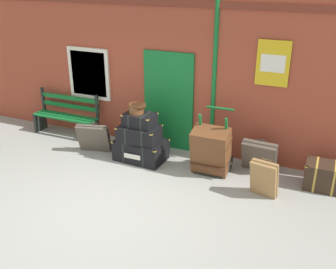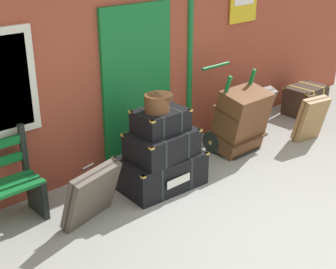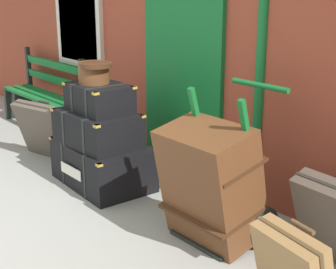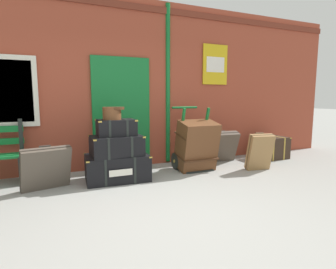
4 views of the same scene
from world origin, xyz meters
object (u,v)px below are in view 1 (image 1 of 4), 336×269
suitcase_slate (264,179)px  suitcase_brown (260,156)px  steamer_trunk_top (140,120)px  platform_bench (67,116)px  porters_trolley (213,156)px  suitcase_oxblood (94,138)px  steamer_trunk_base (141,150)px  corner_trunk (325,176)px  round_hatbox (137,108)px  steamer_trunk_middle (139,134)px  large_brown_trunk (211,151)px

suitcase_slate → suitcase_brown: bearing=105.8°
steamer_trunk_top → suitcase_slate: size_ratio=0.88×
platform_bench → suitcase_slate: platform_bench is taller
steamer_trunk_top → porters_trolley: bearing=7.0°
suitcase_oxblood → suitcase_brown: bearing=8.7°
steamer_trunk_base → corner_trunk: (3.52, 0.27, 0.03)m
round_hatbox → corner_trunk: bearing=4.5°
steamer_trunk_middle → round_hatbox: (-0.05, 0.02, 0.53)m
steamer_trunk_base → steamer_trunk_middle: steamer_trunk_middle is taller
steamer_trunk_top → round_hatbox: 0.25m
steamer_trunk_base → suitcase_oxblood: (-1.06, -0.09, 0.11)m
steamer_trunk_top → corner_trunk: size_ratio=0.90×
suitcase_oxblood → round_hatbox: bearing=4.3°
suitcase_slate → suitcase_oxblood: 3.65m
steamer_trunk_base → steamer_trunk_top: 0.66m
steamer_trunk_middle → round_hatbox: round_hatbox is taller
corner_trunk → suitcase_brown: bearing=172.3°
steamer_trunk_base → suitcase_oxblood: size_ratio=1.43×
platform_bench → suitcase_brown: bearing=-1.1°
round_hatbox → suitcase_slate: round_hatbox is taller
steamer_trunk_middle → steamer_trunk_top: size_ratio=1.31×
large_brown_trunk → corner_trunk: bearing=7.5°
suitcase_oxblood → corner_trunk: bearing=4.4°
steamer_trunk_base → large_brown_trunk: bearing=-0.0°
large_brown_trunk → platform_bench: bearing=172.0°
round_hatbox → suitcase_slate: (2.63, -0.42, -0.77)m
platform_bench → corner_trunk: (5.70, -0.25, -0.20)m
steamer_trunk_top → suitcase_brown: bearing=10.5°
steamer_trunk_middle → large_brown_trunk: (1.49, 0.03, -0.11)m
platform_bench → corner_trunk: bearing=-2.5°
steamer_trunk_base → steamer_trunk_middle: 0.37m
steamer_trunk_middle → suitcase_oxblood: 1.09m
suitcase_oxblood → corner_trunk: 4.60m
large_brown_trunk → steamer_trunk_middle: bearing=-178.7°
round_hatbox → corner_trunk: (3.58, 0.28, -0.87)m
round_hatbox → porters_trolley: bearing=7.2°
steamer_trunk_top → suitcase_slate: (2.58, -0.43, -0.52)m
steamer_trunk_base → steamer_trunk_top: size_ratio=1.68×
steamer_trunk_middle → suitcase_slate: 2.62m
steamer_trunk_middle → corner_trunk: bearing=4.9°
platform_bench → porters_trolley: bearing=-5.2°
large_brown_trunk → suitcase_oxblood: 2.55m
suitcase_slate → suitcase_brown: (-0.24, 0.86, -0.02)m
steamer_trunk_base → suitcase_slate: bearing=-9.7°
porters_trolley → suitcase_oxblood: size_ratio=1.60×
porters_trolley → platform_bench: bearing=174.8°
suitcase_brown → porters_trolley: bearing=-163.6°
steamer_trunk_middle → steamer_trunk_top: steamer_trunk_top is taller
corner_trunk → steamer_trunk_base: bearing=-175.7°
steamer_trunk_middle → suitcase_slate: steamer_trunk_middle is taller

